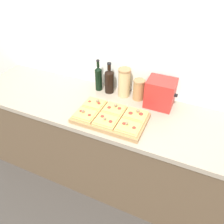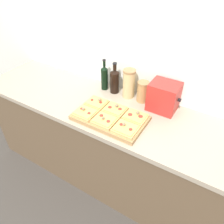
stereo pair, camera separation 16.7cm
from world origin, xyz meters
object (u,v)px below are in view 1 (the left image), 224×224
(olive_oil_bottle, at_px, (99,78))
(toaster_oven, at_px, (160,93))
(cutting_board, at_px, (110,118))
(grain_jar_tall, at_px, (124,83))
(grain_jar_short, at_px, (139,90))
(wine_bottle, at_px, (109,80))

(olive_oil_bottle, xyz_separation_m, toaster_oven, (0.57, -0.02, -0.00))
(cutting_board, xyz_separation_m, grain_jar_tall, (-0.03, 0.36, 0.11))
(grain_jar_tall, height_order, grain_jar_short, grain_jar_tall)
(cutting_board, relative_size, grain_jar_tall, 2.13)
(grain_jar_short, height_order, toaster_oven, toaster_oven)
(olive_oil_bottle, distance_m, wine_bottle, 0.11)
(cutting_board, bearing_deg, grain_jar_short, 74.13)
(grain_jar_short, bearing_deg, cutting_board, -105.87)
(grain_jar_short, bearing_deg, toaster_oven, -6.11)
(olive_oil_bottle, bearing_deg, grain_jar_short, 0.00)
(wine_bottle, height_order, toaster_oven, wine_bottle)
(olive_oil_bottle, xyz_separation_m, grain_jar_tall, (0.25, 0.00, 0.01))
(grain_jar_short, xyz_separation_m, toaster_oven, (0.19, -0.02, 0.03))
(cutting_board, height_order, toaster_oven, toaster_oven)
(wine_bottle, xyz_separation_m, grain_jar_short, (0.27, 0.00, -0.03))
(cutting_board, bearing_deg, grain_jar_tall, 94.93)
(wine_bottle, bearing_deg, olive_oil_bottle, 180.00)
(wine_bottle, relative_size, toaster_oven, 1.15)
(olive_oil_bottle, relative_size, toaster_oven, 1.17)
(olive_oil_bottle, distance_m, grain_jar_short, 0.38)
(wine_bottle, bearing_deg, cutting_board, -64.41)
(olive_oil_bottle, height_order, toaster_oven, olive_oil_bottle)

